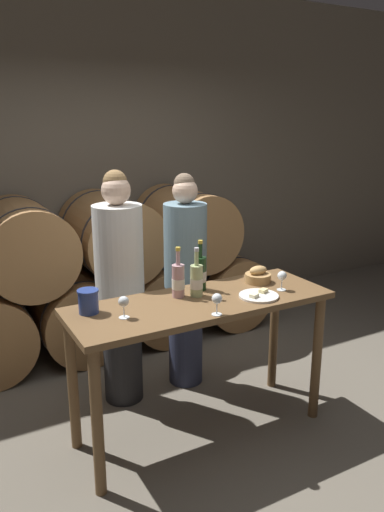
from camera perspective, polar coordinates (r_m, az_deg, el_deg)
ground_plane at (r=3.49m, az=0.98°, el=-19.24°), size 10.00×10.00×0.00m
stone_wall_back at (r=4.89m, az=-12.00°, el=10.71°), size 10.00×0.12×3.20m
barrel_stack at (r=4.53m, az=-9.09°, el=-2.12°), size 2.95×0.94×1.35m
tasting_table at (r=3.11m, az=1.04°, el=-7.53°), size 1.64×0.58×0.92m
person_left at (r=3.49m, az=-8.23°, el=-3.69°), size 0.34×0.34×1.66m
person_right at (r=3.70m, az=-0.77°, el=-2.79°), size 0.31×0.31×1.61m
wine_bottle_red at (r=3.20m, az=0.94°, el=-1.97°), size 0.08×0.08×0.33m
wine_bottle_white at (r=3.09m, az=0.52°, el=-2.79°), size 0.08×0.08×0.31m
wine_bottle_rose at (r=3.07m, az=-1.59°, el=-2.81°), size 0.08×0.08×0.32m
blue_crock at (r=2.90m, az=-11.77°, el=-5.00°), size 0.12×0.12×0.14m
bread_basket at (r=3.39m, az=7.55°, el=-2.28°), size 0.17×0.17×0.11m
cheese_plate at (r=3.13m, az=7.63°, el=-4.50°), size 0.25×0.25×0.04m
wine_glass_far_left at (r=2.79m, az=-7.82°, el=-5.29°), size 0.06×0.06×0.13m
wine_glass_left at (r=2.81m, az=2.87°, el=-5.01°), size 0.06×0.06×0.13m
wine_glass_center at (r=3.25m, az=10.25°, el=-2.34°), size 0.06×0.06×0.13m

